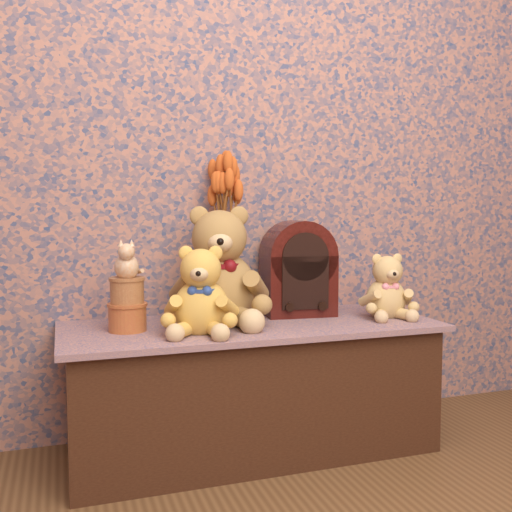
{
  "coord_description": "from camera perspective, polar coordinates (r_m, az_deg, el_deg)",
  "views": [
    {
      "loc": [
        -0.63,
        -0.66,
        0.84
      ],
      "look_at": [
        0.0,
        1.19,
        0.69
      ],
      "focal_mm": 40.8,
      "sensor_mm": 36.0,
      "label": 1
    }
  ],
  "objects": [
    {
      "name": "biscuit_tin_upper",
      "position": [
        1.94,
        -12.53,
        -3.39
      ],
      "size": [
        0.11,
        0.11,
        0.08
      ],
      "primitive_type": "cylinder",
      "rotation": [
        0.0,
        0.0,
        0.03
      ],
      "color": "tan",
      "rests_on": "biscuit_tin_lower"
    },
    {
      "name": "biscuit_tin_lower",
      "position": [
        1.96,
        -12.49,
        -5.91
      ],
      "size": [
        0.13,
        0.13,
        0.09
      ],
      "primitive_type": "cylinder",
      "rotation": [
        0.0,
        0.0,
        -0.04
      ],
      "color": "#C58439",
      "rests_on": "display_shelf"
    },
    {
      "name": "teddy_medium",
      "position": [
        1.88,
        -5.4,
        -2.95
      ],
      "size": [
        0.32,
        0.35,
        0.3
      ],
      "primitive_type": null,
      "rotation": [
        0.0,
        0.0,
        -0.32
      ],
      "color": "gold",
      "rests_on": "display_shelf"
    },
    {
      "name": "teddy_large",
      "position": [
        2.04,
        -3.62,
        -0.44
      ],
      "size": [
        0.43,
        0.48,
        0.44
      ],
      "primitive_type": null,
      "rotation": [
        0.0,
        0.0,
        -0.24
      ],
      "color": "#A58340",
      "rests_on": "display_shelf"
    },
    {
      "name": "dried_stalks",
      "position": [
        2.13,
        -3.06,
        4.78
      ],
      "size": [
        0.21,
        0.21,
        0.39
      ],
      "primitive_type": null,
      "rotation": [
        0.0,
        0.0,
        0.02
      ],
      "color": "#D05821",
      "rests_on": "ceramic_vase"
    },
    {
      "name": "ceramic_vase",
      "position": [
        2.15,
        -3.02,
        -3.21
      ],
      "size": [
        0.13,
        0.13,
        0.21
      ],
      "primitive_type": "cylinder",
      "rotation": [
        0.0,
        0.0,
        -0.03
      ],
      "color": "tan",
      "rests_on": "display_shelf"
    },
    {
      "name": "cat_figurine",
      "position": [
        1.93,
        -12.58,
        -0.24
      ],
      "size": [
        0.1,
        0.11,
        0.13
      ],
      "primitive_type": null,
      "rotation": [
        0.0,
        0.0,
        -0.1
      ],
      "color": "silver",
      "rests_on": "biscuit_tin_upper"
    },
    {
      "name": "teddy_small",
      "position": [
        2.2,
        12.64,
        -2.6
      ],
      "size": [
        0.24,
        0.27,
        0.25
      ],
      "primitive_type": null,
      "rotation": [
        0.0,
        0.0,
        -0.16
      ],
      "color": "#E0BA6A",
      "rests_on": "display_shelf"
    },
    {
      "name": "cathedral_radio",
      "position": [
        2.2,
        4.1,
        -1.15
      ],
      "size": [
        0.28,
        0.21,
        0.36
      ],
      "primitive_type": null,
      "rotation": [
        0.0,
        0.0,
        -0.1
      ],
      "color": "black",
      "rests_on": "display_shelf"
    },
    {
      "name": "display_shelf",
      "position": [
        2.1,
        -0.45,
        -12.67
      ],
      "size": [
        1.3,
        0.53,
        0.45
      ],
      "primitive_type": "cube",
      "color": "#3B4079",
      "rests_on": "ground"
    }
  ]
}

